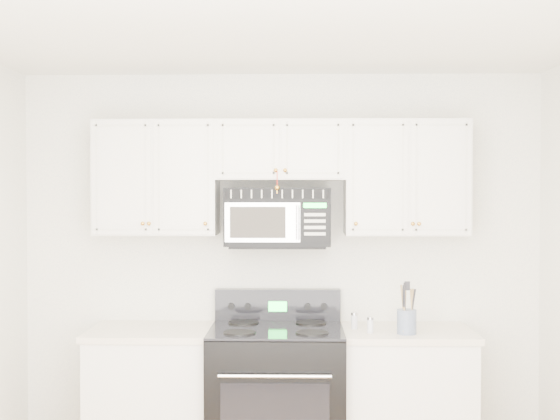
{
  "coord_description": "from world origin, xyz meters",
  "views": [
    {
      "loc": [
        0.11,
        -3.55,
        1.82
      ],
      "look_at": [
        0.0,
        1.3,
        1.69
      ],
      "focal_mm": 50.0,
      "sensor_mm": 36.0,
      "label": 1
    }
  ],
  "objects": [
    {
      "name": "shaker_pepper",
      "position": [
        0.48,
        1.46,
        0.97
      ],
      "size": [
        0.04,
        0.04,
        0.1
      ],
      "color": "#AFB1BD",
      "rests_on": "base_cabinet_right"
    },
    {
      "name": "microwave",
      "position": [
        -0.02,
        1.57,
        1.64
      ],
      "size": [
        0.69,
        0.39,
        0.38
      ],
      "color": "black",
      "rests_on": "ground"
    },
    {
      "name": "shaker_salt",
      "position": [
        0.56,
        1.31,
        0.97
      ],
      "size": [
        0.04,
        0.04,
        0.1
      ],
      "color": "#AFB1BD",
      "rests_on": "base_cabinet_right"
    },
    {
      "name": "range",
      "position": [
        -0.02,
        1.39,
        0.48
      ],
      "size": [
        0.85,
        0.77,
        1.14
      ],
      "color": "black",
      "rests_on": "ground"
    },
    {
      "name": "room",
      "position": [
        0.0,
        0.0,
        1.3
      ],
      "size": [
        3.51,
        3.51,
        2.61
      ],
      "color": "#98734A",
      "rests_on": "ground"
    },
    {
      "name": "base_cabinet_left",
      "position": [
        -0.8,
        1.44,
        0.43
      ],
      "size": [
        0.86,
        0.65,
        0.92
      ],
      "color": "silver",
      "rests_on": "ground"
    },
    {
      "name": "upper_cabinets",
      "position": [
        -0.0,
        1.58,
        1.93
      ],
      "size": [
        2.44,
        0.37,
        0.75
      ],
      "color": "silver",
      "rests_on": "ground"
    },
    {
      "name": "base_cabinet_right",
      "position": [
        0.8,
        1.44,
        0.43
      ],
      "size": [
        0.86,
        0.65,
        0.92
      ],
      "color": "silver",
      "rests_on": "ground"
    },
    {
      "name": "utensil_crock",
      "position": [
        0.79,
        1.28,
        1.01
      ],
      "size": [
        0.12,
        0.12,
        0.32
      ],
      "color": "#4D5571",
      "rests_on": "base_cabinet_right"
    }
  ]
}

